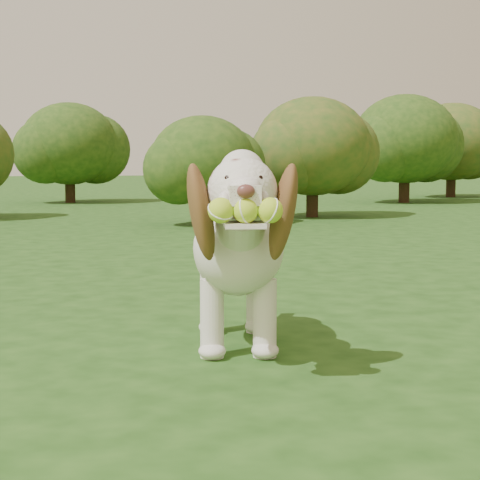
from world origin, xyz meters
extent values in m
plane|color=#1A3F12|center=(0.00, 0.00, 0.00)|extent=(80.00, 80.00, 0.00)
ellipsoid|color=silver|center=(0.61, -0.07, 0.43)|extent=(0.53, 0.81, 0.40)
ellipsoid|color=silver|center=(0.55, -0.35, 0.48)|extent=(0.46, 0.46, 0.39)
ellipsoid|color=silver|center=(0.66, 0.18, 0.42)|extent=(0.42, 0.42, 0.35)
cylinder|color=silver|center=(0.52, -0.50, 0.58)|extent=(0.26, 0.34, 0.30)
sphere|color=silver|center=(0.49, -0.64, 0.73)|extent=(0.32, 0.32, 0.27)
sphere|color=silver|center=(0.50, -0.62, 0.80)|extent=(0.21, 0.21, 0.18)
cube|color=silver|center=(0.46, -0.79, 0.72)|extent=(0.14, 0.18, 0.07)
ellipsoid|color=#592D28|center=(0.45, -0.87, 0.74)|extent=(0.07, 0.05, 0.05)
cube|color=silver|center=(0.46, -0.81, 0.61)|extent=(0.18, 0.20, 0.02)
ellipsoid|color=brown|center=(0.34, -0.60, 0.65)|extent=(0.20, 0.26, 0.42)
ellipsoid|color=brown|center=(0.65, -0.66, 0.65)|extent=(0.18, 0.28, 0.42)
cylinder|color=silver|center=(0.69, 0.34, 0.47)|extent=(0.11, 0.20, 0.15)
cylinder|color=silver|center=(0.45, -0.31, 0.17)|extent=(0.12, 0.12, 0.34)
cylinder|color=silver|center=(0.67, -0.35, 0.17)|extent=(0.12, 0.12, 0.34)
cylinder|color=silver|center=(0.55, 0.18, 0.17)|extent=(0.12, 0.12, 0.34)
cylinder|color=silver|center=(0.77, 0.14, 0.17)|extent=(0.12, 0.12, 0.34)
sphere|color=#ADDD30|center=(0.36, -0.83, 0.67)|extent=(0.11, 0.11, 0.09)
sphere|color=#ADDD30|center=(0.45, -0.85, 0.67)|extent=(0.11, 0.11, 0.09)
sphere|color=#ADDD30|center=(0.54, -0.87, 0.67)|extent=(0.11, 0.11, 0.09)
cylinder|color=#382314|center=(3.72, 7.64, 0.29)|extent=(0.18, 0.18, 0.57)
ellipsoid|color=#1E4013|center=(3.72, 7.64, 1.05)|extent=(1.72, 1.72, 1.46)
cylinder|color=#382314|center=(8.93, 12.91, 0.34)|extent=(0.21, 0.21, 0.69)
ellipsoid|color=#1E4013|center=(8.93, 12.91, 1.26)|extent=(2.06, 2.06, 1.75)
cylinder|color=#382314|center=(1.85, 6.65, 0.23)|extent=(0.14, 0.14, 0.46)
ellipsoid|color=#1E4013|center=(1.85, 6.65, 0.84)|extent=(1.38, 1.38, 1.17)
cylinder|color=#382314|center=(6.86, 11.02, 0.34)|extent=(0.21, 0.21, 0.69)
ellipsoid|color=#1E4013|center=(6.86, 11.02, 1.26)|extent=(2.07, 2.07, 1.76)
cylinder|color=#382314|center=(0.41, 12.67, 0.32)|extent=(0.20, 0.20, 0.64)
ellipsoid|color=#1E4013|center=(0.41, 12.67, 1.17)|extent=(1.91, 1.91, 1.62)
camera|label=1|loc=(-0.28, -3.62, 0.85)|focal=60.00mm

